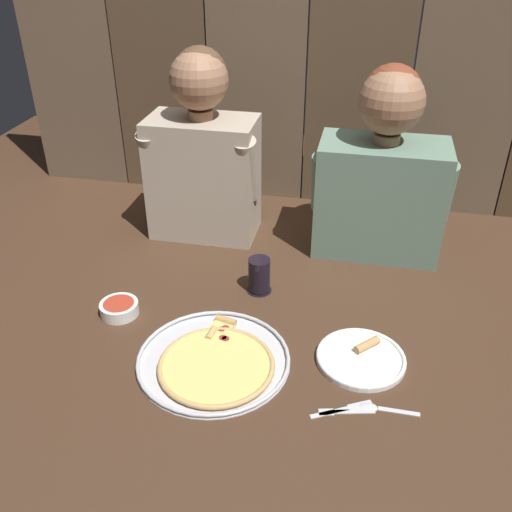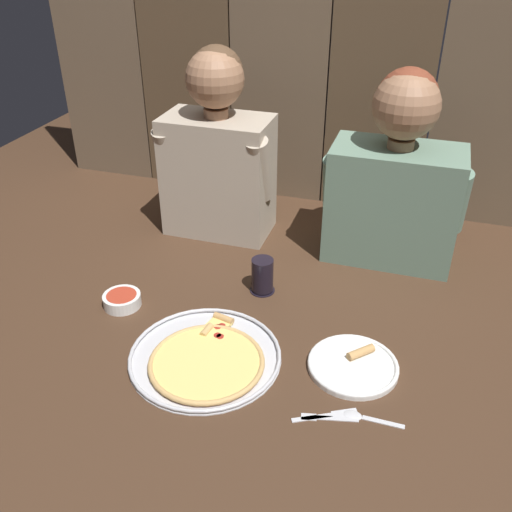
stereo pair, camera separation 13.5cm
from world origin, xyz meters
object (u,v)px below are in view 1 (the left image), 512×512
Objects in this scene: dipping_bowl at (119,308)px; drinking_glass at (259,275)px; pizza_tray at (215,361)px; diner_right at (383,172)px; dinner_plate at (361,358)px; diner_left at (202,153)px.

drinking_glass is at bearing 28.24° from dipping_bowl.
pizza_tray is 0.65× the size of diner_right.
dinner_plate is 2.10× the size of dipping_bowl.
drinking_glass is 0.48m from diner_left.
diner_right is at bearing 60.68° from pizza_tray.
dipping_bowl is at bearing -151.76° from drinking_glass.
pizza_tray is 0.62× the size of diner_left.
drinking_glass is at bearing 82.51° from pizza_tray.
pizza_tray is 0.35m from dipping_bowl.
diner_right reaches higher than dinner_plate.
diner_right is (0.70, 0.52, 0.26)m from dipping_bowl.
diner_left reaches higher than pizza_tray.
diner_right reaches higher than pizza_tray.
pizza_tray is 0.81m from diner_right.
diner_left is at bearing 128.43° from drinking_glass.
dinner_plate is at bearing -38.66° from drinking_glass.
diner_right is (0.33, 0.33, 0.23)m from drinking_glass.
diner_right is at bearing 0.06° from diner_left.
drinking_glass is 0.17× the size of diner_left.
drinking_glass is 0.18× the size of diner_right.
drinking_glass reaches higher than pizza_tray.
dipping_bowl is 0.60m from diner_left.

